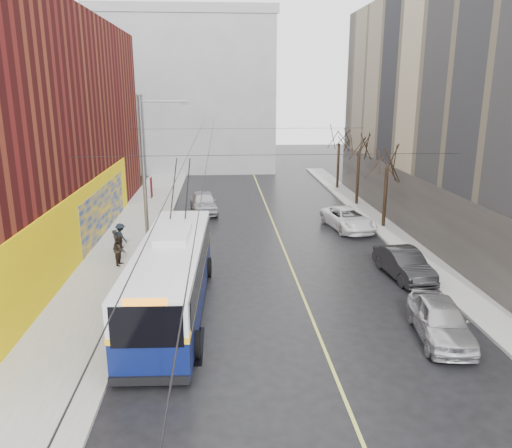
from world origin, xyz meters
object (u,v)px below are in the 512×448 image
(pedestrian_a, at_px, (116,243))
(pedestrian_b, at_px, (121,250))
(streetlight_pole, at_px, (147,176))
(parked_car_a, at_px, (441,320))
(trolleybus, at_px, (172,275))
(tree_mid, at_px, (360,141))
(pedestrian_c, at_px, (121,237))
(tree_near, at_px, (388,156))
(parked_car_c, at_px, (348,219))
(tree_far, at_px, (339,135))
(parked_car_b, at_px, (404,264))
(following_car, at_px, (203,202))

(pedestrian_a, xyz_separation_m, pedestrian_b, (0.50, -1.38, 0.03))
(streetlight_pole, height_order, pedestrian_b, streetlight_pole)
(parked_car_a, bearing_deg, streetlight_pole, 149.19)
(trolleybus, xyz_separation_m, pedestrian_a, (-3.76, 7.02, -0.68))
(tree_mid, xyz_separation_m, pedestrian_c, (-17.12, -11.25, -4.30))
(streetlight_pole, xyz_separation_m, parked_car_a, (12.22, -9.81, -4.08))
(tree_near, distance_m, tree_mid, 7.01)
(parked_car_a, distance_m, parked_car_c, 15.61)
(tree_mid, distance_m, parked_car_a, 23.43)
(streetlight_pole, relative_size, parked_car_c, 1.73)
(tree_near, distance_m, parked_car_c, 4.96)
(trolleybus, bearing_deg, tree_far, 65.26)
(parked_car_b, xyz_separation_m, pedestrian_b, (-14.64, 2.54, 0.24))
(trolleybus, bearing_deg, tree_mid, 57.59)
(tree_far, bearing_deg, trolleybus, -116.80)
(tree_mid, relative_size, trolleybus, 0.54)
(tree_mid, xyz_separation_m, parked_car_a, (-2.92, -22.81, -4.48))
(trolleybus, height_order, pedestrian_a, trolleybus)
(parked_car_b, distance_m, pedestrian_c, 15.98)
(following_car, xyz_separation_m, pedestrian_c, (-4.53, -9.56, 0.13))
(pedestrian_b, bearing_deg, parked_car_b, -89.64)
(tree_far, xyz_separation_m, following_car, (-12.59, -8.69, -4.32))
(streetlight_pole, xyz_separation_m, trolleybus, (1.76, -6.49, -3.23))
(parked_car_a, bearing_deg, trolleybus, 170.34)
(streetlight_pole, relative_size, pedestrian_a, 5.70)
(parked_car_b, xyz_separation_m, parked_car_c, (-0.56, 9.18, -0.01))
(pedestrian_b, bearing_deg, tree_far, -28.40)
(tree_near, bearing_deg, parked_car_c, -175.30)
(streetlight_pole, height_order, parked_car_c, streetlight_pole)
(trolleybus, bearing_deg, parked_car_b, 17.29)
(parked_car_a, height_order, parked_car_c, parked_car_a)
(tree_near, bearing_deg, parked_car_a, -100.45)
(parked_car_b, distance_m, following_car, 18.12)
(following_car, bearing_deg, streetlight_pole, -109.01)
(parked_car_a, relative_size, pedestrian_c, 2.80)
(tree_mid, bearing_deg, pedestrian_c, -146.70)
(tree_far, bearing_deg, pedestrian_c, -133.18)
(tree_far, bearing_deg, tree_near, -90.00)
(trolleybus, relative_size, parked_car_b, 2.77)
(tree_mid, bearing_deg, pedestrian_b, -140.22)
(tree_far, distance_m, pedestrian_a, 26.28)
(parked_car_a, height_order, pedestrian_c, pedestrian_c)
(parked_car_c, bearing_deg, parked_car_a, -101.19)
(streetlight_pole, bearing_deg, parked_car_b, -14.48)
(streetlight_pole, height_order, parked_car_b, streetlight_pole)
(streetlight_pole, bearing_deg, following_car, 77.32)
(tree_mid, height_order, parked_car_a, tree_mid)
(tree_mid, xyz_separation_m, pedestrian_a, (-17.14, -12.48, -4.31))
(tree_far, bearing_deg, tree_mid, -90.00)
(parked_car_b, distance_m, parked_car_c, 9.20)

